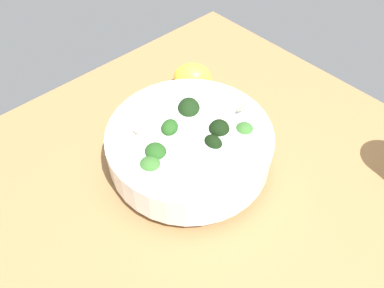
{
  "coord_description": "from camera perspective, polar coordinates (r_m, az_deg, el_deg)",
  "views": [
    {
      "loc": [
        23.55,
        21.57,
        43.92
      ],
      "look_at": [
        -0.46,
        -4.54,
        4.0
      ],
      "focal_mm": 35.61,
      "sensor_mm": 36.0,
      "label": 1
    }
  ],
  "objects": [
    {
      "name": "bowl_of_broccoli",
      "position": [
        0.53,
        -0.0,
        0.13
      ],
      "size": [
        22.84,
        22.84,
        8.3
      ],
      "color": "white",
      "rests_on": "ground_plane"
    },
    {
      "name": "lemon_wedge",
      "position": [
        0.66,
        0.08,
        9.85
      ],
      "size": [
        8.25,
        8.31,
        5.13
      ],
      "primitive_type": "ellipsoid",
      "rotation": [
        0.0,
        0.0,
        2.33
      ],
      "color": "yellow",
      "rests_on": "ground_plane"
    },
    {
      "name": "ground_plane",
      "position": [
        0.56,
        2.82,
        -6.98
      ],
      "size": [
        66.58,
        66.58,
        4.31
      ],
      "primitive_type": "cube",
      "color": "#996D42"
    }
  ]
}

